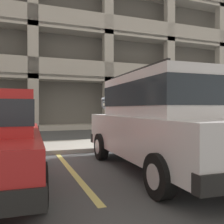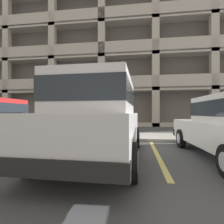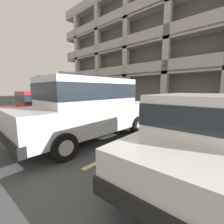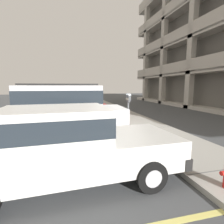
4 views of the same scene
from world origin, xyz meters
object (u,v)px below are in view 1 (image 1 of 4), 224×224
Objects in this scene: parking_meter_near at (107,110)px; parking_garage at (29,47)px; silver_suv at (163,118)px; fire_hydrant at (220,130)px.

parking_garage reaches higher than parking_meter_near.
silver_suv is 2.75m from parking_meter_near.
parking_meter_near is 14.00m from parking_garage.
silver_suv reaches higher than parking_meter_near.
parking_meter_near is at bearing -176.40° from fire_hydrant.
silver_suv is 6.89× the size of fire_hydrant.
parking_meter_near is (-0.28, 2.73, 0.16)m from silver_suv.
parking_meter_near is at bearing -82.22° from parking_garage.
silver_suv is at bearing -84.21° from parking_meter_near.
parking_garage is at bearing 117.03° from fire_hydrant.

